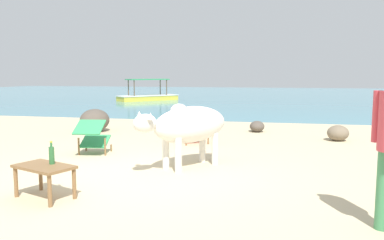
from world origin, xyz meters
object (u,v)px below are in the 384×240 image
object	(u,v)px
cow	(189,125)
bottle	(52,155)
deck_chair_far	(92,135)
boat_yellow	(148,96)
low_bench_table	(44,171)
deck_chair_near	(192,126)

from	to	relation	value
cow	bottle	xyz separation A→B (m)	(-1.37, -1.87, -0.17)
deck_chair_far	boat_yellow	world-z (taller)	boat_yellow
low_bench_table	deck_chair_far	xyz separation A→B (m)	(-0.62, 2.56, 0.03)
bottle	deck_chair_near	xyz separation A→B (m)	(0.90, 4.25, -0.16)
deck_chair_near	deck_chair_far	distance (m)	2.38
deck_chair_near	cow	bearing A→B (deg)	-21.10
low_bench_table	deck_chair_near	world-z (taller)	deck_chair_near
low_bench_table	bottle	distance (m)	0.22
deck_chair_far	low_bench_table	bearing A→B (deg)	-174.76
deck_chair_far	boat_yellow	size ratio (longest dim) A/B	0.24
cow	deck_chair_near	distance (m)	2.45
cow	deck_chair_far	size ratio (longest dim) A/B	2.14
deck_chair_near	boat_yellow	bearing A→B (deg)	170.55
deck_chair_near	low_bench_table	bearing A→B (deg)	-44.60
cow	deck_chair_far	xyz separation A→B (m)	(-2.04, 0.60, -0.33)
low_bench_table	deck_chair_far	bearing A→B (deg)	124.73
bottle	boat_yellow	distance (m)	18.35
cow	boat_yellow	xyz separation A→B (m)	(-6.09, 15.85, -0.47)
cow	boat_yellow	bearing A→B (deg)	-123.88
low_bench_table	bottle	world-z (taller)	bottle
cow	bottle	world-z (taller)	cow
bottle	cow	bearing A→B (deg)	53.91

